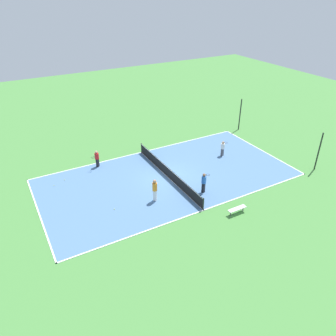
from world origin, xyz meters
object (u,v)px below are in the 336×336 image
(tennis_net, at_px, (168,172))
(tennis_ball_left_sideline, at_px, (54,185))
(player_far_white, at_px, (223,148))
(fence_post_back_right, at_px, (319,152))
(player_coach_red, at_px, (97,158))
(tennis_ball_right_alley, at_px, (190,141))
(player_center_orange, at_px, (155,189))
(fence_post_back_left, at_px, (240,115))
(tennis_ball_midcourt, at_px, (114,209))
(bench, at_px, (237,209))
(player_near_blue, at_px, (204,182))
(tennis_ball_near_net, at_px, (65,180))

(tennis_net, relative_size, tennis_ball_left_sideline, 155.12)
(player_far_white, relative_size, fence_post_back_right, 0.42)
(player_coach_red, relative_size, tennis_ball_right_alley, 23.01)
(player_center_orange, bearing_deg, fence_post_back_left, 71.19)
(tennis_net, xyz_separation_m, tennis_ball_midcourt, (2.09, -5.66, -0.47))
(player_far_white, xyz_separation_m, tennis_ball_left_sideline, (-2.38, -15.22, -0.80))
(bench, height_order, player_center_orange, player_center_orange)
(player_near_blue, distance_m, tennis_ball_left_sideline, 12.13)
(bench, distance_m, player_coach_red, 13.15)
(tennis_net, relative_size, tennis_ball_right_alley, 155.12)
(player_far_white, height_order, fence_post_back_left, fence_post_back_left)
(bench, relative_size, tennis_ball_left_sideline, 21.19)
(player_near_blue, bearing_deg, tennis_net, 86.81)
(player_center_orange, bearing_deg, player_coach_red, 149.40)
(fence_post_back_left, height_order, fence_post_back_right, same)
(bench, xyz_separation_m, tennis_ball_right_alley, (-11.82, 3.63, -0.33))
(player_coach_red, bearing_deg, player_center_orange, 66.27)
(tennis_net, xyz_separation_m, bench, (6.78, 1.85, -0.14))
(player_far_white, bearing_deg, player_coach_red, 137.05)
(tennis_ball_right_alley, distance_m, fence_post_back_right, 12.21)
(player_center_orange, relative_size, tennis_ball_left_sideline, 27.11)
(player_far_white, height_order, tennis_ball_midcourt, player_far_white)
(player_near_blue, height_order, fence_post_back_right, fence_post_back_right)
(player_far_white, height_order, tennis_ball_near_net, player_far_white)
(tennis_ball_right_alley, height_order, tennis_ball_near_net, same)
(player_far_white, xyz_separation_m, player_near_blue, (4.28, -5.13, 0.13))
(player_coach_red, xyz_separation_m, player_far_white, (3.73, 11.06, -0.06))
(tennis_ball_near_net, relative_size, fence_post_back_left, 0.02)
(tennis_net, bearing_deg, tennis_ball_right_alley, 132.61)
(tennis_net, bearing_deg, fence_post_back_left, 113.34)
(tennis_net, bearing_deg, player_near_blue, 21.49)
(tennis_net, height_order, bench, tennis_net)
(tennis_ball_left_sideline, distance_m, fence_post_back_right, 22.47)
(tennis_ball_near_net, bearing_deg, player_coach_red, 105.54)
(player_coach_red, xyz_separation_m, tennis_ball_near_net, (0.89, -3.20, -0.86))
(tennis_net, distance_m, player_center_orange, 3.62)
(player_center_orange, distance_m, player_near_blue, 3.94)
(tennis_ball_right_alley, distance_m, tennis_ball_left_sideline, 14.37)
(player_far_white, distance_m, player_near_blue, 6.68)
(player_center_orange, xyz_separation_m, tennis_ball_left_sideline, (-5.84, -6.24, -1.03))
(tennis_ball_midcourt, distance_m, tennis_ball_left_sideline, 6.24)
(fence_post_back_right, bearing_deg, player_near_blue, -99.70)
(tennis_net, height_order, fence_post_back_left, fence_post_back_left)
(tennis_ball_near_net, xyz_separation_m, fence_post_back_left, (-1.39, 19.78, 1.70))
(player_far_white, bearing_deg, fence_post_back_right, -72.16)
(tennis_net, distance_m, player_coach_red, 6.57)
(player_center_orange, bearing_deg, tennis_ball_left_sideline, -179.83)
(bench, bearing_deg, tennis_ball_left_sideline, 136.48)
(tennis_net, distance_m, tennis_ball_midcourt, 6.05)
(tennis_net, distance_m, player_near_blue, 3.62)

